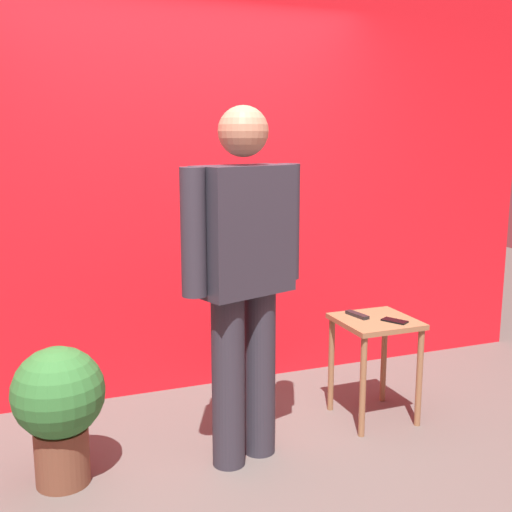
{
  "coord_description": "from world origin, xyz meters",
  "views": [
    {
      "loc": [
        -0.99,
        -2.56,
        1.66
      ],
      "look_at": [
        0.21,
        0.55,
        1.02
      ],
      "focal_mm": 43.84,
      "sensor_mm": 36.0,
      "label": 1
    }
  ],
  "objects_px": {
    "side_table": "(375,339)",
    "tv_remote": "(357,315)",
    "cell_phone": "(395,321)",
    "standing_person": "(244,269)",
    "potted_plant": "(59,404)"
  },
  "relations": [
    {
      "from": "cell_phone",
      "to": "side_table",
      "type": "bearing_deg",
      "value": 98.67
    },
    {
      "from": "tv_remote",
      "to": "standing_person",
      "type": "bearing_deg",
      "value": -172.94
    },
    {
      "from": "standing_person",
      "to": "cell_phone",
      "type": "distance_m",
      "value": 1.03
    },
    {
      "from": "tv_remote",
      "to": "potted_plant",
      "type": "xyz_separation_m",
      "value": [
        -1.71,
        -0.17,
        -0.22
      ]
    },
    {
      "from": "side_table",
      "to": "tv_remote",
      "type": "relative_size",
      "value": 3.62
    },
    {
      "from": "standing_person",
      "to": "potted_plant",
      "type": "relative_size",
      "value": 2.63
    },
    {
      "from": "cell_phone",
      "to": "tv_remote",
      "type": "relative_size",
      "value": 0.85
    },
    {
      "from": "standing_person",
      "to": "cell_phone",
      "type": "xyz_separation_m",
      "value": [
        0.95,
        0.08,
        -0.39
      ]
    },
    {
      "from": "potted_plant",
      "to": "cell_phone",
      "type": "bearing_deg",
      "value": -0.09
    },
    {
      "from": "tv_remote",
      "to": "potted_plant",
      "type": "relative_size",
      "value": 0.25
    },
    {
      "from": "cell_phone",
      "to": "potted_plant",
      "type": "relative_size",
      "value": 0.21
    },
    {
      "from": "side_table",
      "to": "potted_plant",
      "type": "bearing_deg",
      "value": -177.24
    },
    {
      "from": "side_table",
      "to": "tv_remote",
      "type": "height_order",
      "value": "tv_remote"
    },
    {
      "from": "standing_person",
      "to": "side_table",
      "type": "bearing_deg",
      "value": 11.03
    },
    {
      "from": "side_table",
      "to": "tv_remote",
      "type": "distance_m",
      "value": 0.17
    }
  ]
}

